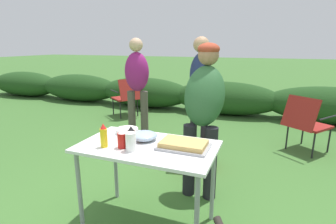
{
  "coord_description": "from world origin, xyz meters",
  "views": [
    {
      "loc": [
        0.86,
        -1.78,
        1.53
      ],
      "look_at": [
        -0.02,
        0.51,
        0.89
      ],
      "focal_mm": 28.0,
      "sensor_mm": 36.0,
      "label": 1
    }
  ],
  "objects": [
    {
      "name": "ground_plane",
      "position": [
        0.0,
        0.0,
        0.0
      ],
      "size": [
        60.0,
        60.0,
        0.0
      ],
      "primitive_type": "plane",
      "color": "#3D6B2D"
    },
    {
      "name": "shrub_hedge",
      "position": [
        0.0,
        4.03,
        0.36
      ],
      "size": [
        14.4,
        0.9,
        0.73
      ],
      "color": "#1E4219",
      "rests_on": "ground"
    },
    {
      "name": "folding_table",
      "position": [
        0.0,
        0.0,
        0.66
      ],
      "size": [
        1.1,
        0.64,
        0.74
      ],
      "color": "white",
      "rests_on": "ground"
    },
    {
      "name": "food_tray",
      "position": [
        0.29,
        0.05,
        0.77
      ],
      "size": [
        0.4,
        0.26,
        0.06
      ],
      "color": "#9E9EA3",
      "rests_on": "folding_table"
    },
    {
      "name": "plate_stack",
      "position": [
        -0.3,
        0.2,
        0.76
      ],
      "size": [
        0.2,
        0.2,
        0.05
      ],
      "primitive_type": "cylinder",
      "color": "white",
      "rests_on": "folding_table"
    },
    {
      "name": "mixing_bowl",
      "position": [
        -0.08,
        0.1,
        0.78
      ],
      "size": [
        0.22,
        0.22,
        0.07
      ],
      "primitive_type": "ellipsoid",
      "color": "#99B2CC",
      "rests_on": "folding_table"
    },
    {
      "name": "paper_cup_stack",
      "position": [
        -0.07,
        -0.15,
        0.81
      ],
      "size": [
        0.08,
        0.08,
        0.14
      ],
      "primitive_type": "cylinder",
      "color": "white",
      "rests_on": "folding_table"
    },
    {
      "name": "mustard_bottle",
      "position": [
        -0.3,
        -0.15,
        0.83
      ],
      "size": [
        0.06,
        0.06,
        0.19
      ],
      "color": "yellow",
      "rests_on": "folding_table"
    },
    {
      "name": "ketchup_bottle",
      "position": [
        -0.16,
        -0.12,
        0.81
      ],
      "size": [
        0.08,
        0.08,
        0.15
      ],
      "color": "red",
      "rests_on": "folding_table"
    },
    {
      "name": "bbq_sauce_bottle",
      "position": [
        -0.1,
        -0.08,
        0.82
      ],
      "size": [
        0.06,
        0.06,
        0.17
      ],
      "color": "#562314",
      "rests_on": "folding_table"
    },
    {
      "name": "standing_person_in_dark_puffer",
      "position": [
        0.29,
        0.7,
        0.94
      ],
      "size": [
        0.4,
        0.5,
        1.54
      ],
      "rotation": [
        0.0,
        0.0,
        0.0
      ],
      "color": "black",
      "rests_on": "ground"
    },
    {
      "name": "standing_person_in_navy_coat",
      "position": [
        -0.02,
        1.77,
        1.0
      ],
      "size": [
        0.36,
        0.29,
        1.63
      ],
      "rotation": [
        0.0,
        0.0,
        -0.23
      ],
      "color": "black",
      "rests_on": "ground"
    },
    {
      "name": "standing_person_in_red_jacket",
      "position": [
        -1.13,
        2.0,
        0.97
      ],
      "size": [
        0.45,
        0.37,
        1.63
      ],
      "rotation": [
        0.0,
        0.0,
        0.23
      ],
      "color": "#4C473D",
      "rests_on": "ground"
    },
    {
      "name": "camp_chair_green_behind_table",
      "position": [
        -1.94,
        3.04,
        0.47
      ],
      "size": [
        0.75,
        0.72,
        0.83
      ],
      "rotation": [
        0.0,
        0.0,
        0.95
      ],
      "color": "maroon",
      "rests_on": "ground"
    },
    {
      "name": "camp_chair_near_hedge",
      "position": [
        1.41,
        2.24,
        0.47
      ],
      "size": [
        0.72,
        0.75,
        0.83
      ],
      "rotation": [
        0.0,
        0.0,
        -0.65
      ],
      "color": "maroon",
      "rests_on": "ground"
    },
    {
      "name": "cooler_box",
      "position": [
        0.05,
        1.2,
        0.17
      ],
      "size": [
        0.54,
        0.41,
        0.34
      ],
      "rotation": [
        0.0,
        0.0,
        0.21
      ],
      "color": "#B21E1E",
      "rests_on": "ground"
    }
  ]
}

